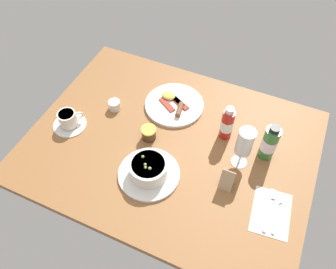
% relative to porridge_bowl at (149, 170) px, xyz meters
% --- Properties ---
extents(ground_plane, '(1.10, 0.84, 0.03)m').
position_rel_porridge_bowl_xyz_m(ground_plane, '(0.01, 0.16, -0.05)').
color(ground_plane, brown).
extents(porridge_bowl, '(0.23, 0.23, 0.08)m').
position_rel_porridge_bowl_xyz_m(porridge_bowl, '(0.00, 0.00, 0.00)').
color(porridge_bowl, silver).
rests_on(porridge_bowl, ground_plane).
extents(cutlery_setting, '(0.14, 0.19, 0.01)m').
position_rel_porridge_bowl_xyz_m(cutlery_setting, '(0.44, 0.04, -0.03)').
color(cutlery_setting, silver).
rests_on(cutlery_setting, ground_plane).
extents(coffee_cup, '(0.14, 0.14, 0.07)m').
position_rel_porridge_bowl_xyz_m(coffee_cup, '(-0.40, 0.08, -0.00)').
color(coffee_cup, silver).
rests_on(coffee_cup, ground_plane).
extents(creamer_jug, '(0.05, 0.06, 0.05)m').
position_rel_porridge_bowl_xyz_m(creamer_jug, '(-0.28, 0.24, -0.01)').
color(creamer_jug, silver).
rests_on(creamer_jug, ground_plane).
extents(wine_glass, '(0.06, 0.06, 0.18)m').
position_rel_porridge_bowl_xyz_m(wine_glass, '(0.28, 0.19, 0.08)').
color(wine_glass, white).
rests_on(wine_glass, ground_plane).
extents(jam_jar, '(0.06, 0.06, 0.06)m').
position_rel_porridge_bowl_xyz_m(jam_jar, '(-0.08, 0.15, -0.01)').
color(jam_jar, '#422617').
rests_on(jam_jar, ground_plane).
extents(sauce_bottle_red, '(0.05, 0.05, 0.16)m').
position_rel_porridge_bowl_xyz_m(sauce_bottle_red, '(0.20, 0.29, 0.04)').
color(sauce_bottle_red, '#B21E19').
rests_on(sauce_bottle_red, ground_plane).
extents(sauce_bottle_green, '(0.06, 0.06, 0.17)m').
position_rel_porridge_bowl_xyz_m(sauce_bottle_green, '(0.37, 0.26, 0.04)').
color(sauce_bottle_green, '#337233').
rests_on(sauce_bottle_green, ground_plane).
extents(breakfast_plate, '(0.25, 0.25, 0.04)m').
position_rel_porridge_bowl_xyz_m(breakfast_plate, '(-0.05, 0.35, -0.03)').
color(breakfast_plate, silver).
rests_on(breakfast_plate, ground_plane).
extents(menu_card, '(0.05, 0.05, 0.10)m').
position_rel_porridge_bowl_xyz_m(menu_card, '(0.27, 0.07, 0.01)').
color(menu_card, tan).
rests_on(menu_card, ground_plane).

